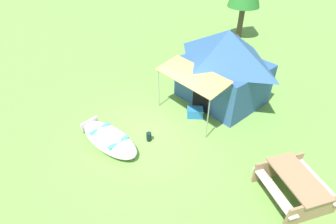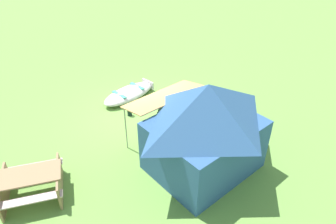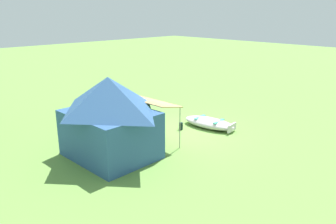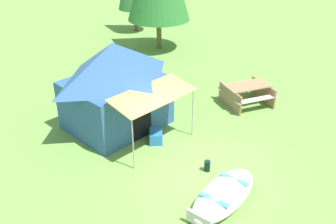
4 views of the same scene
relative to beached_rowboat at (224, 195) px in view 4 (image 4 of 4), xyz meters
name	(u,v)px [view 4 (image 4 of 4)]	position (x,y,z in m)	size (l,w,h in m)	color
ground_plane	(191,169)	(0.42, 1.46, -0.22)	(80.00, 80.00, 0.00)	#699642
beached_rowboat	(224,195)	(0.00, 0.00, 0.00)	(2.54, 1.34, 0.43)	silver
canvas_cabin_tent	(115,85)	(0.49, 4.84, 1.26)	(3.26, 3.69, 2.85)	#2E558B
picnic_table	(247,92)	(4.87, 2.74, 0.26)	(2.09, 2.04, 0.77)	#957352
cooler_box	(156,136)	(0.70, 3.20, -0.04)	(0.58, 0.39, 0.35)	#266CBA
fuel_can	(207,166)	(0.68, 1.10, -0.06)	(0.17, 0.17, 0.32)	black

